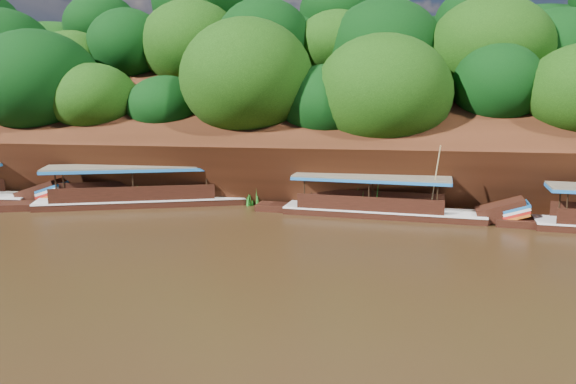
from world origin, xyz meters
name	(u,v)px	position (x,y,z in m)	size (l,w,h in m)	color
ground	(364,257)	(0.00, 0.00, 0.00)	(160.00, 160.00, 0.00)	black
riverbank	(374,154)	(-0.01, 22.73, 1.89)	(120.00, 30.06, 19.40)	black
boat_1	(395,208)	(1.44, 8.03, 0.51)	(13.26, 3.23, 4.58)	black
boat_2	(162,196)	(-12.66, 9.12, 0.56)	(15.50, 7.07, 5.43)	black
reeds	(314,193)	(-3.28, 9.65, 0.89)	(49.44, 2.12, 1.93)	#1E721C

